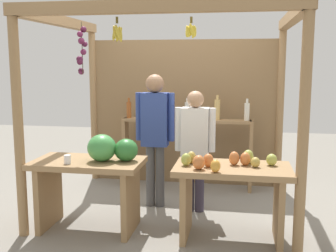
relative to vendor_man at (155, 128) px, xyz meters
name	(u,v)px	position (x,y,z in m)	size (l,w,h in m)	color
ground_plane	(171,207)	(0.20, -0.02, -0.99)	(12.00, 12.00, 0.00)	gray
market_stall	(177,93)	(0.20, 0.47, 0.40)	(2.88, 2.30, 2.35)	#99754C
fruit_counter_left	(95,171)	(-0.48, -0.84, -0.35)	(1.16, 0.64, 1.05)	#99754C
fruit_counter_right	(231,185)	(0.95, -0.84, -0.42)	(1.16, 0.64, 0.90)	#99754C
bottle_shelf_unit	(187,135)	(0.30, 0.81, -0.21)	(1.84, 0.22, 1.34)	#99754C
vendor_man	(155,128)	(0.00, 0.00, 0.00)	(0.48, 0.22, 1.65)	#4D4D4F
vendor_woman	(195,141)	(0.50, -0.10, -0.13)	(0.48, 0.20, 1.46)	#352F40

